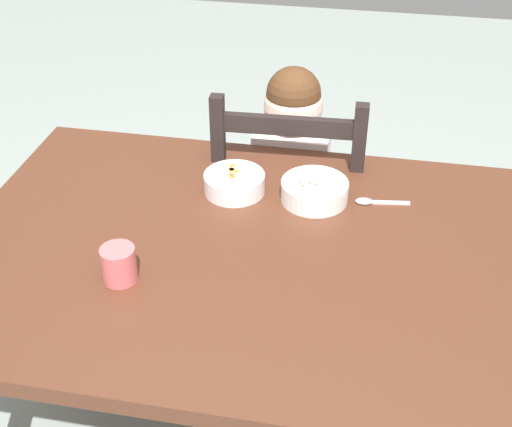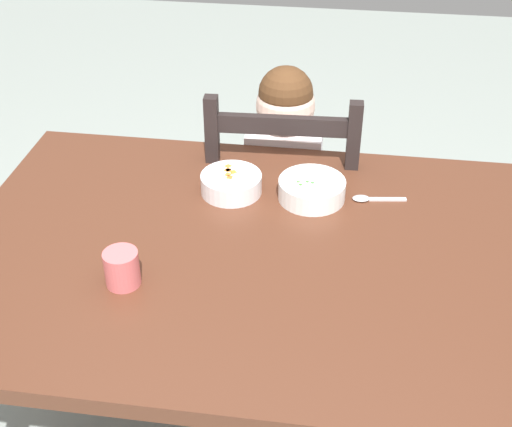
{
  "view_description": "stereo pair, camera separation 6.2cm",
  "coord_description": "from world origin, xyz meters",
  "px_view_note": "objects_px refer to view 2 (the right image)",
  "views": [
    {
      "loc": [
        0.27,
        -1.24,
        1.73
      ],
      "look_at": [
        0.02,
        0.07,
        0.8
      ],
      "focal_mm": 48.94,
      "sensor_mm": 36.0,
      "label": 1
    },
    {
      "loc": [
        0.21,
        -1.26,
        1.73
      ],
      "look_at": [
        0.02,
        0.07,
        0.8
      ],
      "focal_mm": 48.94,
      "sensor_mm": 36.0,
      "label": 2
    }
  ],
  "objects_px": {
    "child_figure": "(283,174)",
    "bowl_of_peas": "(312,189)",
    "dining_chair": "(283,222)",
    "drinking_cup": "(122,268)",
    "dining_table": "(245,281)",
    "spoon": "(369,199)",
    "bowl_of_carrots": "(231,183)"
  },
  "relations": [
    {
      "from": "dining_chair",
      "to": "spoon",
      "type": "relative_size",
      "value": 6.82
    },
    {
      "from": "child_figure",
      "to": "bowl_of_peas",
      "type": "bearing_deg",
      "value": -70.59
    },
    {
      "from": "dining_table",
      "to": "dining_chair",
      "type": "distance_m",
      "value": 0.56
    },
    {
      "from": "dining_chair",
      "to": "drinking_cup",
      "type": "bearing_deg",
      "value": -111.64
    },
    {
      "from": "child_figure",
      "to": "bowl_of_peas",
      "type": "distance_m",
      "value": 0.34
    },
    {
      "from": "dining_table",
      "to": "child_figure",
      "type": "relative_size",
      "value": 1.39
    },
    {
      "from": "bowl_of_carrots",
      "to": "drinking_cup",
      "type": "height_order",
      "value": "drinking_cup"
    },
    {
      "from": "child_figure",
      "to": "bowl_of_peas",
      "type": "xyz_separation_m",
      "value": [
        0.1,
        -0.29,
        0.14
      ]
    },
    {
      "from": "bowl_of_peas",
      "to": "spoon",
      "type": "height_order",
      "value": "bowl_of_peas"
    },
    {
      "from": "drinking_cup",
      "to": "child_figure",
      "type": "bearing_deg",
      "value": 68.34
    },
    {
      "from": "child_figure",
      "to": "drinking_cup",
      "type": "distance_m",
      "value": 0.75
    },
    {
      "from": "dining_table",
      "to": "spoon",
      "type": "xyz_separation_m",
      "value": [
        0.28,
        0.24,
        0.1
      ]
    },
    {
      "from": "bowl_of_peas",
      "to": "dining_chair",
      "type": "bearing_deg",
      "value": 108.6
    },
    {
      "from": "dining_table",
      "to": "child_figure",
      "type": "distance_m",
      "value": 0.52
    },
    {
      "from": "bowl_of_carrots",
      "to": "child_figure",
      "type": "bearing_deg",
      "value": 70.56
    },
    {
      "from": "dining_table",
      "to": "child_figure",
      "type": "height_order",
      "value": "child_figure"
    },
    {
      "from": "dining_chair",
      "to": "spoon",
      "type": "distance_m",
      "value": 0.48
    },
    {
      "from": "dining_table",
      "to": "bowl_of_carrots",
      "type": "xyz_separation_m",
      "value": [
        -0.07,
        0.23,
        0.13
      ]
    },
    {
      "from": "dining_table",
      "to": "drinking_cup",
      "type": "relative_size",
      "value": 16.6
    },
    {
      "from": "bowl_of_peas",
      "to": "bowl_of_carrots",
      "type": "bearing_deg",
      "value": 179.96
    },
    {
      "from": "dining_chair",
      "to": "child_figure",
      "type": "relative_size",
      "value": 0.98
    },
    {
      "from": "dining_chair",
      "to": "spoon",
      "type": "bearing_deg",
      "value": -49.42
    },
    {
      "from": "child_figure",
      "to": "bowl_of_carrots",
      "type": "xyz_separation_m",
      "value": [
        -0.1,
        -0.29,
        0.14
      ]
    },
    {
      "from": "bowl_of_peas",
      "to": "spoon",
      "type": "bearing_deg",
      "value": 4.65
    },
    {
      "from": "bowl_of_carrots",
      "to": "spoon",
      "type": "xyz_separation_m",
      "value": [
        0.35,
        0.01,
        -0.02
      ]
    },
    {
      "from": "child_figure",
      "to": "bowl_of_peas",
      "type": "height_order",
      "value": "child_figure"
    },
    {
      "from": "child_figure",
      "to": "drinking_cup",
      "type": "xyz_separation_m",
      "value": [
        -0.27,
        -0.68,
        0.15
      ]
    },
    {
      "from": "bowl_of_carrots",
      "to": "drinking_cup",
      "type": "xyz_separation_m",
      "value": [
        -0.17,
        -0.39,
        0.01
      ]
    },
    {
      "from": "child_figure",
      "to": "bowl_of_carrots",
      "type": "distance_m",
      "value": 0.34
    },
    {
      "from": "bowl_of_peas",
      "to": "bowl_of_carrots",
      "type": "height_order",
      "value": "bowl_of_peas"
    },
    {
      "from": "bowl_of_carrots",
      "to": "drinking_cup",
      "type": "relative_size",
      "value": 1.93
    },
    {
      "from": "dining_table",
      "to": "spoon",
      "type": "relative_size",
      "value": 9.71
    }
  ]
}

